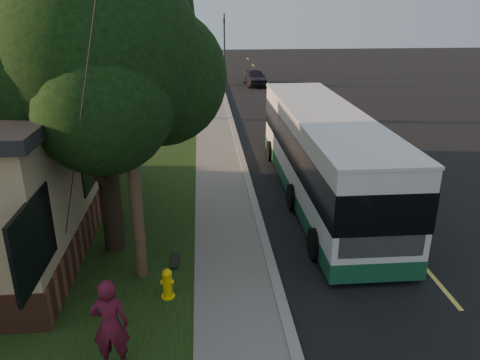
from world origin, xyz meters
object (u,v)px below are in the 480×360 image
Objects in this scene: utility_pole at (127,94)px; bare_tree_far at (184,60)px; skateboard_main at (175,260)px; distant_car at (255,77)px; skateboarder at (110,325)px; bare_tree_near at (169,82)px; traffic_signal at (224,41)px; fire_hydrant at (167,283)px; transit_bus at (323,153)px; dumpster at (22,152)px; leafy_tree at (98,60)px.

utility_pole reaches higher than bare_tree_far.
bare_tree_far is at bearing 89.40° from utility_pole.
distant_car reaches higher than skateboard_main.
bare_tree_near is at bearing -90.47° from skateboarder.
fire_hydrant is at bearing -95.21° from traffic_signal.
skateboard_main is 28.32m from distant_car.
fire_hydrant reaches higher than skateboard_main.
utility_pole is 7.99m from transit_bus.
skateboard_main is at bearing -103.94° from distant_car.
dumpster is (-9.53, -24.50, -2.40)m from traffic_signal.
bare_tree_far is (-0.40, 30.00, 1.57)m from fire_hydrant.
leafy_tree is at bearing 120.67° from fire_hydrant.
fire_hydrant is at bearing -54.62° from utility_pole.
transit_bus is 14.41× the size of skateboard_main.
leafy_tree is 5.42m from skateboard_main.
traffic_signal reaches higher than skateboarder.
skateboarder is 2.37× the size of skateboard_main.
leafy_tree is 4.16× the size of skateboarder.
utility_pole is 1.94m from leafy_tree.
skateboarder is at bearing -104.42° from distant_car.
leafy_tree reaches higher than bare_tree_far.
skateboarder is (-5.88, -7.84, -0.64)m from transit_bus.
utility_pole reaches higher than traffic_signal.
fire_hydrant is at bearing -89.24° from bare_tree_far.
skateboarder is at bearing -126.89° from transit_bus.
skateboarder is 3.92m from skateboard_main.
transit_bus is at bearing 40.16° from skateboard_main.
transit_bus is 2.88× the size of distant_car.
bare_tree_far is 2.26× the size of dumpster.
leafy_tree is 6.38m from skateboarder.
utility_pole is 4.79m from skateboarder.
dumpster is (-11.45, 3.80, -0.89)m from transit_bus.
bare_tree_far reaches higher than skateboard_main.
transit_bus is at bearing 39.49° from utility_pole.
skateboarder is at bearing -64.44° from dumpster.
traffic_signal is (3.10, 34.00, 2.73)m from fire_hydrant.
skateboarder is 1.05× the size of dumpster.
bare_tree_near is 20.17m from skateboarder.
skateboarder is 32.13m from distant_car.
leafy_tree is 15.66m from bare_tree_near.
utility_pole is 0.79× the size of transit_bus.
bare_tree_near is 10.23m from dumpster.
bare_tree_near is 2.29× the size of skateboarder.
distant_car is (11.78, 19.88, -0.09)m from dumpster.
leafy_tree reaches higher than bare_tree_near.
bare_tree_near is 1.07× the size of bare_tree_far.
traffic_signal reaches higher than skateboard_main.
utility_pole is at bearing 125.38° from fire_hydrant.
distant_car is at bearing 61.24° from bare_tree_near.
skateboard_main is at bearing -105.26° from skateboarder.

